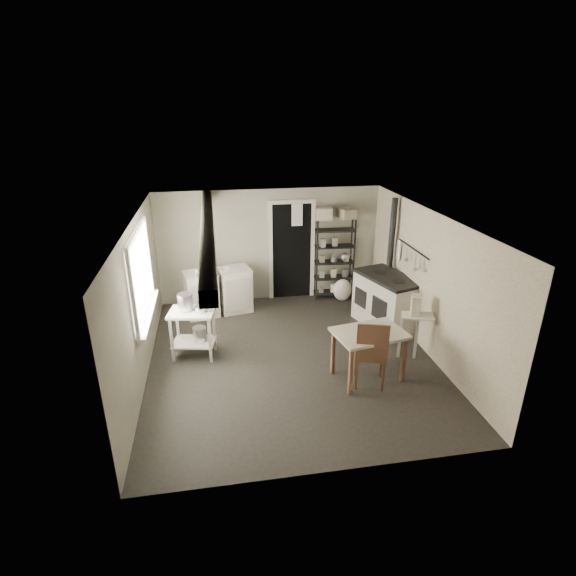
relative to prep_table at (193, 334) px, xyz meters
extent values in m
plane|color=black|center=(1.54, -0.32, -0.40)|extent=(5.00, 5.00, 0.00)
plane|color=silver|center=(1.54, -0.32, 1.90)|extent=(5.00, 5.00, 0.00)
cube|color=#9F9B88|center=(1.54, 2.18, 0.75)|extent=(4.50, 0.02, 2.30)
cube|color=#9F9B88|center=(1.54, -2.82, 0.75)|extent=(4.50, 0.02, 2.30)
cube|color=#9F9B88|center=(-0.71, -0.32, 0.75)|extent=(0.02, 5.00, 2.30)
cube|color=#9F9B88|center=(3.79, -0.32, 0.75)|extent=(0.02, 5.00, 2.30)
cylinder|color=#ACACAF|center=(-0.09, 0.08, 0.54)|extent=(0.26, 0.26, 0.26)
cylinder|color=#ACACAF|center=(0.15, -0.04, 0.45)|extent=(0.22, 0.22, 0.10)
cylinder|color=#ACACAF|center=(0.10, 0.00, -0.02)|extent=(0.23, 0.23, 0.24)
imported|color=silver|center=(0.60, 1.59, 0.55)|extent=(0.30, 0.30, 0.06)
imported|color=silver|center=(0.09, 1.53, 0.57)|extent=(0.13, 0.13, 0.10)
imported|color=silver|center=(2.59, 1.93, 0.96)|extent=(0.09, 0.10, 0.18)
cube|color=beige|center=(2.61, 2.01, 1.61)|extent=(0.38, 0.34, 0.23)
cube|color=beige|center=(3.09, 2.00, 1.59)|extent=(0.37, 0.35, 0.19)
cube|color=beige|center=(3.45, -0.63, 0.61)|extent=(0.20, 0.25, 0.32)
imported|color=silver|center=(2.75, -1.13, 0.40)|extent=(0.10, 0.10, 0.09)
ellipsoid|color=white|center=(3.00, 1.77, -0.16)|extent=(0.47, 0.44, 0.46)
cylinder|color=silver|center=(3.01, -0.20, -0.33)|extent=(0.14, 0.14, 0.16)
camera|label=1|loc=(0.43, -6.57, 3.41)|focal=28.00mm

